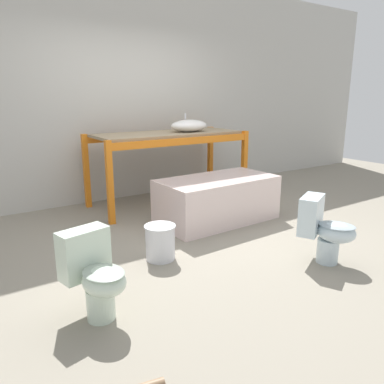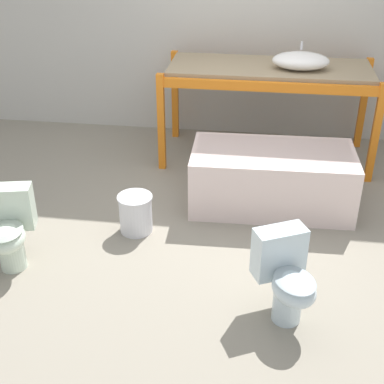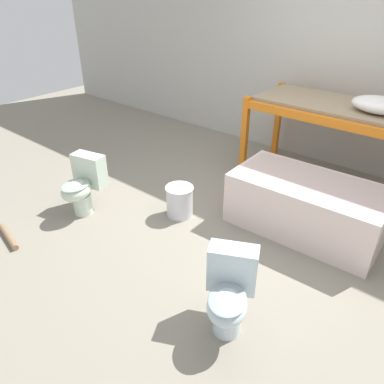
{
  "view_description": "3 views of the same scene",
  "coord_description": "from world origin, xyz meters",
  "px_view_note": "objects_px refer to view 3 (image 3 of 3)",
  "views": [
    {
      "loc": [
        -2.25,
        -3.31,
        1.51
      ],
      "look_at": [
        -0.42,
        -0.58,
        0.66
      ],
      "focal_mm": 35.0,
      "sensor_mm": 36.0,
      "label": 1
    },
    {
      "loc": [
        0.33,
        -4.15,
        2.54
      ],
      "look_at": [
        -0.15,
        -0.7,
        0.58
      ],
      "focal_mm": 50.0,
      "sensor_mm": 36.0,
      "label": 2
    },
    {
      "loc": [
        1.57,
        -2.91,
        2.22
      ],
      "look_at": [
        -0.35,
        -0.59,
        0.48
      ],
      "focal_mm": 35.0,
      "sensor_mm": 36.0,
      "label": 3
    }
  ],
  "objects_px": {
    "bathtub_main": "(307,202)",
    "toilet_far": "(83,184)",
    "toilet_near": "(229,292)",
    "sink_basin": "(380,105)",
    "bucket_white": "(180,201)"
  },
  "relations": [
    {
      "from": "toilet_far",
      "to": "toilet_near",
      "type": "bearing_deg",
      "value": -20.86
    },
    {
      "from": "sink_basin",
      "to": "bathtub_main",
      "type": "bearing_deg",
      "value": -102.77
    },
    {
      "from": "sink_basin",
      "to": "toilet_far",
      "type": "relative_size",
      "value": 0.91
    },
    {
      "from": "bathtub_main",
      "to": "toilet_far",
      "type": "distance_m",
      "value": 2.29
    },
    {
      "from": "toilet_near",
      "to": "bucket_white",
      "type": "bearing_deg",
      "value": 117.94
    },
    {
      "from": "bathtub_main",
      "to": "bucket_white",
      "type": "height_order",
      "value": "bathtub_main"
    },
    {
      "from": "toilet_near",
      "to": "toilet_far",
      "type": "height_order",
      "value": "same"
    },
    {
      "from": "bathtub_main",
      "to": "toilet_near",
      "type": "xyz_separation_m",
      "value": [
        0.1,
        -1.48,
        0.02
      ]
    },
    {
      "from": "bathtub_main",
      "to": "toilet_near",
      "type": "relative_size",
      "value": 2.39
    },
    {
      "from": "toilet_near",
      "to": "bucket_white",
      "type": "xyz_separation_m",
      "value": [
        -1.23,
        0.88,
        -0.15
      ]
    },
    {
      "from": "bathtub_main",
      "to": "toilet_far",
      "type": "height_order",
      "value": "toilet_far"
    },
    {
      "from": "toilet_far",
      "to": "bucket_white",
      "type": "bearing_deg",
      "value": 22.56
    },
    {
      "from": "sink_basin",
      "to": "toilet_far",
      "type": "xyz_separation_m",
      "value": [
        -2.18,
        -2.13,
        -0.77
      ]
    },
    {
      "from": "toilet_near",
      "to": "bucket_white",
      "type": "relative_size",
      "value": 1.84
    },
    {
      "from": "sink_basin",
      "to": "bucket_white",
      "type": "distance_m",
      "value": 2.24
    }
  ]
}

